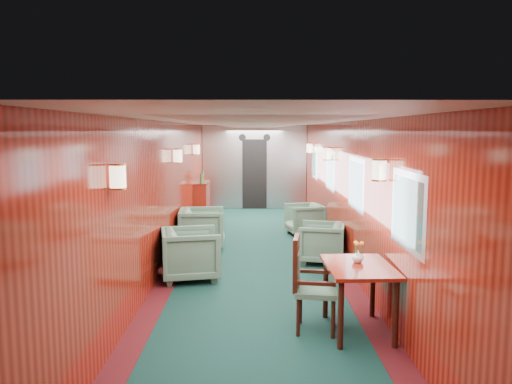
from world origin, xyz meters
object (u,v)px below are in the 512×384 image
side_chair (307,280)px  armchair_left_near (191,254)px  dining_table (359,276)px  armchair_right_far (304,219)px  armchair_left_far (202,228)px  credenza (202,200)px  armchair_right_near (322,243)px

side_chair → armchair_left_near: size_ratio=1.26×
dining_table → side_chair: (-0.56, 0.06, -0.06)m
armchair_right_far → armchair_left_far: bearing=-71.1°
credenza → armchair_right_far: bearing=-37.2°
dining_table → armchair_left_near: size_ratio=1.22×
armchair_left_near → credenza: bearing=-7.5°
armchair_right_far → dining_table: bearing=-11.6°
dining_table → armchair_right_near: bearing=88.3°
side_chair → armchair_right_near: bearing=87.9°
side_chair → armchair_left_far: side_chair is taller
credenza → armchair_left_far: 3.10m
credenza → armchair_left_far: size_ratio=1.46×
dining_table → armchair_left_far: (-2.14, 4.01, -0.26)m
dining_table → armchair_right_far: size_ratio=1.41×
side_chair → dining_table: bearing=3.3°
side_chair → armchair_left_far: size_ratio=1.26×
dining_table → armchair_right_near: size_ratio=1.38×
side_chair → armchair_right_far: (0.51, 5.22, -0.25)m
armchair_left_near → armchair_right_far: 3.85m
dining_table → credenza: size_ratio=0.84×
armchair_left_far → side_chair: bearing=-161.6°
side_chair → credenza: 7.29m
armchair_left_near → armchair_right_far: armchair_left_near is taller
armchair_right_near → credenza: bearing=-137.3°
dining_table → armchair_right_far: (-0.06, 5.27, -0.31)m
dining_table → armchair_right_far: dining_table is taller
credenza → armchair_right_far: (2.40, -1.82, -0.16)m
dining_table → armchair_left_far: size_ratio=1.22×
credenza → armchair_right_far: credenza is taller
armchair_left_near → armchair_right_near: armchair_left_near is taller
armchair_left_near → armchair_right_far: size_ratio=1.16×
armchair_right_far → armchair_right_near: bearing=-10.7°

